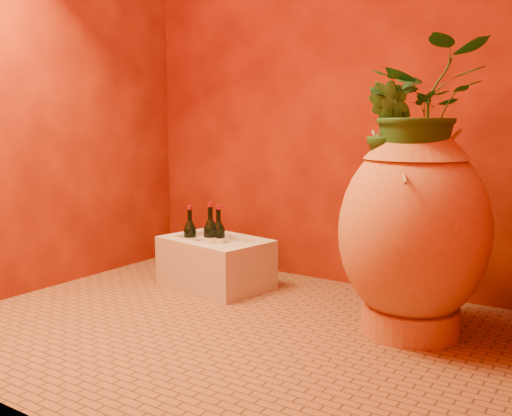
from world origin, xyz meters
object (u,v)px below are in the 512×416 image
Objects in this scene: amphora at (413,230)px; wine_bottle_c at (190,239)px; stone_basin at (216,263)px; wall_tap at (389,167)px; wine_bottle_a at (211,239)px; wine_bottle_b at (219,240)px.

wine_bottle_c is (-1.34, 0.06, -0.20)m from amphora.
amphora is 1.23m from stone_basin.
wine_bottle_c is 1.20m from wall_tap.
wine_bottle_a reaches higher than stone_basin.
wine_bottle_b is at bearing 22.79° from wine_bottle_c.
stone_basin is 1.12m from wall_tap.
stone_basin is 1.98× the size of wine_bottle_a.
stone_basin is at bearing 19.70° from wine_bottle_a.
amphora is 6.20× the size of wall_tap.
wine_bottle_a is at bearing -155.12° from wall_tap.
wine_bottle_a is at bearing -128.48° from wine_bottle_b.
stone_basin is at bearing -154.96° from wall_tap.
wall_tap is at bearing 121.55° from amphora.
wine_bottle_b reaches higher than stone_basin.
stone_basin is 0.21m from wine_bottle_c.
amphora reaches higher than wall_tap.
wine_bottle_a reaches higher than wine_bottle_b.
wine_bottle_c is (-0.16, -0.04, 0.13)m from stone_basin.
stone_basin is 0.14m from wine_bottle_a.
wine_bottle_b is (0.03, 0.04, -0.01)m from wine_bottle_a.
wall_tap is at bearing 24.88° from wine_bottle_a.
amphora is at bearing -4.77° from stone_basin.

